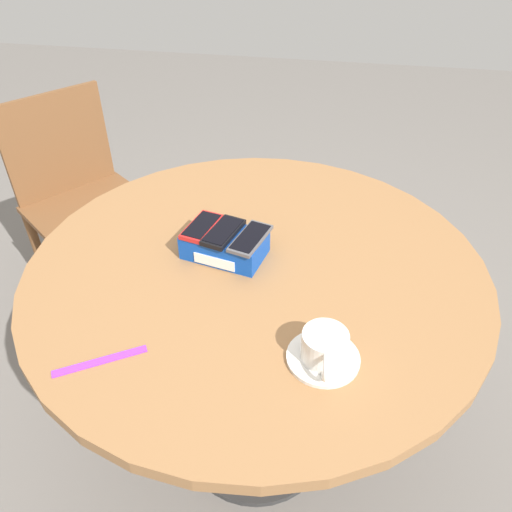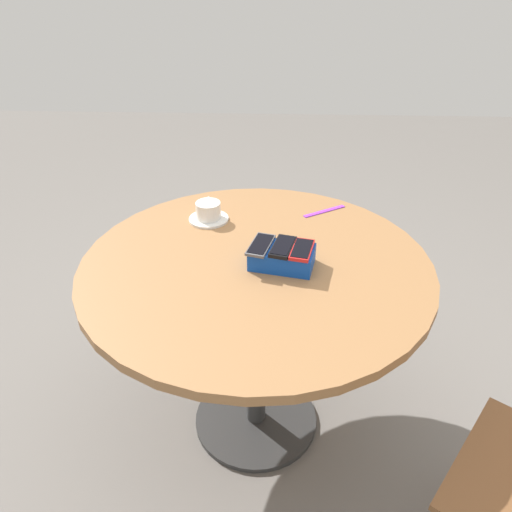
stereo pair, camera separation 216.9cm
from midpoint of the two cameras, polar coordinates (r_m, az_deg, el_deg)
ground_plane at (r=1.49m, az=-6.55°, el=-58.64°), size 8.00×8.00×0.00m
round_table at (r=0.90m, az=-12.42°, el=-62.76°), size 1.07×1.07×0.71m
phone_box at (r=0.77m, az=-25.36°, el=-60.60°), size 0.20×0.15×0.06m
phone_red at (r=0.75m, az=-32.45°, el=-57.48°), size 0.08×0.13×0.01m
phone_black at (r=0.74m, az=-27.08°, el=-60.82°), size 0.09×0.13×0.01m
phone_gray at (r=0.73m, az=-18.42°, el=-64.05°), size 0.09×0.14×0.01m
saucer at (r=0.90m, az=19.06°, el=-82.87°), size 0.14×0.14×0.01m
coffee_cup at (r=0.87m, az=23.76°, el=-84.08°), size 0.09×0.12×0.06m
lanyard_strap at (r=0.98m, az=-74.90°, el=-66.34°), size 0.16×0.11×0.00m
chair_near_window at (r=1.39m, az=-34.64°, el=-20.87°), size 0.59×0.59×0.82m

